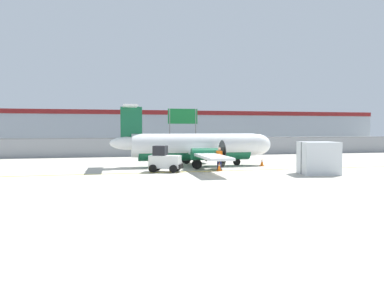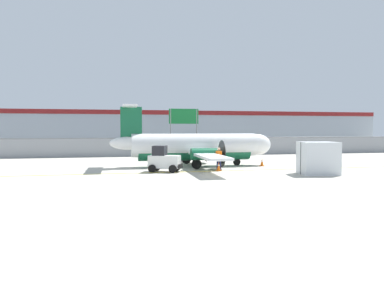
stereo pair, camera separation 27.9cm
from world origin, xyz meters
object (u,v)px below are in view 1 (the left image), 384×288
traffic_cone_far_left (171,162)px  parked_car_1 (132,144)px  parked_car_2 (207,145)px  cargo_container (318,158)px  parked_car_3 (270,145)px  highway_sign (183,120)px  commuter_airplane (197,147)px  traffic_cone_near_left (262,162)px  traffic_cone_near_right (219,167)px  baggage_tug (164,160)px  ground_crew_worker (219,158)px  parked_car_0 (87,143)px

traffic_cone_far_left → parked_car_1: parked_car_1 is taller
traffic_cone_far_left → parked_car_2: size_ratio=0.15×
cargo_container → parked_car_2: (-0.34, 27.62, -0.21)m
parked_car_3 → highway_sign: bearing=-169.4°
commuter_airplane → traffic_cone_near_left: bearing=-11.0°
parked_car_2 → parked_car_3: size_ratio=1.00×
parked_car_1 → parked_car_2: 11.09m
traffic_cone_far_left → parked_car_2: (8.51, 19.42, 0.58)m
traffic_cone_near_right → parked_car_2: bearing=76.8°
traffic_cone_near_left → traffic_cone_near_right: 5.17m
baggage_tug → cargo_container: bearing=2.8°
baggage_tug → ground_crew_worker: baggage_tug is taller
baggage_tug → parked_car_0: (-6.99, 32.60, 0.04)m
commuter_airplane → baggage_tug: commuter_airplane is taller
parked_car_1 → traffic_cone_near_left: bearing=101.1°
parked_car_3 → traffic_cone_far_left: bearing=-140.4°
cargo_container → highway_sign: 21.98m
traffic_cone_far_left → parked_car_0: parked_car_0 is taller
parked_car_1 → parked_car_0: bearing=-41.4°
commuter_airplane → ground_crew_worker: size_ratio=9.43×
traffic_cone_near_right → highway_sign: size_ratio=0.12×
baggage_tug → parked_car_3: baggage_tug is taller
traffic_cone_far_left → baggage_tug: bearing=-105.1°
ground_crew_worker → parked_car_0: 34.44m
cargo_container → parked_car_0: cargo_container is taller
parked_car_0 → parked_car_2: bearing=149.1°
commuter_airplane → traffic_cone_far_left: (-2.08, 1.08, -1.29)m
traffic_cone_far_left → parked_car_2: parked_car_2 is taller
cargo_container → highway_sign: (-5.15, 21.15, 3.04)m
baggage_tug → parked_car_1: baggage_tug is taller
parked_car_3 → ground_crew_worker: bearing=-128.4°
baggage_tug → commuter_airplane: bearing=69.0°
parked_car_2 → baggage_tug: bearing=62.4°
cargo_container → parked_car_0: bearing=124.5°
traffic_cone_near_right → parked_car_2: (5.69, 24.20, 0.58)m
cargo_container → parked_car_3: cargo_container is taller
ground_crew_worker → cargo_container: cargo_container is taller
baggage_tug → ground_crew_worker: bearing=23.1°
parked_car_2 → highway_sign: highway_sign is taller
cargo_container → highway_sign: size_ratio=0.49×
commuter_airplane → ground_crew_worker: 3.56m
ground_crew_worker → parked_car_3: 25.25m
cargo_container → parked_car_3: size_ratio=0.62×
traffic_cone_far_left → highway_sign: (3.69, 12.96, 3.83)m
baggage_tug → cargo_container: (10.06, -3.72, 0.24)m
parked_car_0 → parked_car_1: (6.52, -4.31, 0.00)m
baggage_tug → traffic_cone_near_right: 4.08m
ground_crew_worker → parked_car_2: 24.54m
traffic_cone_near_left → traffic_cone_far_left: size_ratio=1.00×
ground_crew_worker → parked_car_1: 28.65m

